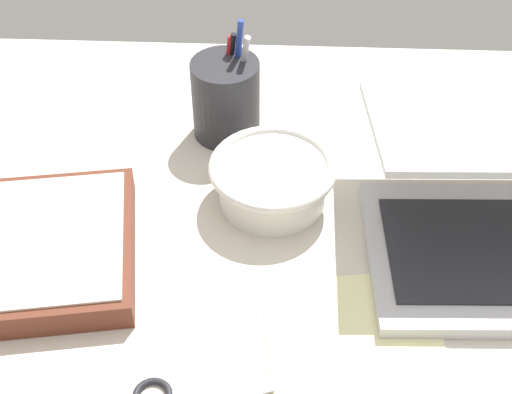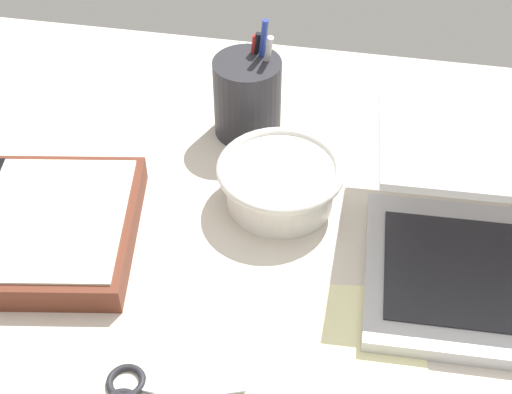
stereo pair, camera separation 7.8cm
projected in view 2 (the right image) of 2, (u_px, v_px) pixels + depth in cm
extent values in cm
cube|color=beige|center=(273.00, 301.00, 77.67)|extent=(140.00, 100.00, 2.00)
cylinder|color=silver|center=(280.00, 185.00, 85.75)|extent=(13.01, 13.01, 5.29)
torus|color=silver|center=(281.00, 169.00, 83.92)|extent=(15.31, 15.31, 1.22)
cylinder|color=#28282D|center=(247.00, 97.00, 93.97)|extent=(8.94, 8.94, 10.90)
cylinder|color=black|center=(252.00, 75.00, 94.32)|extent=(2.52, 0.95, 12.83)
cylinder|color=#233899|center=(260.00, 70.00, 93.05)|extent=(2.17, 1.72, 15.27)
cylinder|color=#B21E1E|center=(251.00, 76.00, 94.51)|extent=(1.99, 0.83, 12.40)
cylinder|color=#B7B7BC|center=(264.00, 77.00, 93.08)|extent=(2.89, 3.42, 13.75)
cube|color=silver|center=(53.00, 217.00, 80.69)|extent=(19.26, 21.92, 0.30)
cube|color=#B7B7BC|center=(191.00, 394.00, 67.64)|extent=(10.33, 4.85, 0.30)
torus|color=#232328|center=(126.00, 381.00, 68.99)|extent=(3.90, 3.90, 0.70)
cube|color=#F4EFB2|center=(337.00, 394.00, 68.28)|extent=(21.39, 28.87, 0.16)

